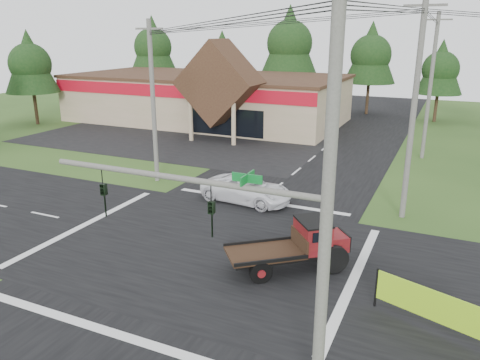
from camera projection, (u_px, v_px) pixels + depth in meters
The scene contains 19 objects.
ground at pixel (203, 248), 21.88m from camera, with size 120.00×120.00×0.00m, color #2A4719.
road_ns at pixel (203, 248), 21.88m from camera, with size 12.00×120.00×0.02m, color black.
road_ew at pixel (203, 248), 21.88m from camera, with size 120.00×12.00×0.02m, color black.
parking_apron at pixel (171, 140), 43.92m from camera, with size 28.00×14.00×0.02m, color black.
cvs_building at pixel (207, 97), 52.94m from camera, with size 30.40×18.20×9.19m.
traffic_signal_mast at pixel (258, 249), 11.74m from camera, with size 8.12×0.24×7.00m.
utility_pole_nr at pixel (327, 214), 10.71m from camera, with size 2.00×0.30×11.00m.
utility_pole_nw at pixel (153, 101), 30.39m from camera, with size 2.00×0.30×10.50m.
utility_pole_ne at pixel (414, 110), 23.89m from camera, with size 2.00×0.30×11.50m.
utility_pole_n at pixel (430, 86), 36.08m from camera, with size 2.00×0.30×11.20m.
tree_row_a at pixel (153, 45), 66.09m from camera, with size 6.72×6.72×12.12m.
tree_row_b at pixel (222, 56), 64.26m from camera, with size 5.60×5.60×10.10m.
tree_row_c at pixel (290, 41), 58.82m from camera, with size 7.28×7.28×13.13m.
tree_row_d at pixel (371, 53), 56.12m from camera, with size 6.16×6.16×11.11m.
tree_row_e at pixel (441, 67), 51.61m from camera, with size 5.04×5.04×9.09m.
tree_side_w at pixel (30, 62), 49.93m from camera, with size 5.60×5.60×10.10m.
antique_flatbed_truck at pixel (289, 246), 19.63m from camera, with size 1.97×5.17×2.16m, color #540C14, non-canonical shape.
roadside_banner at pixel (437, 312), 15.51m from camera, with size 4.56×0.13×1.56m, color #90CB1B, non-canonical shape.
white_pickup at pixel (247, 189), 27.79m from camera, with size 2.52×5.47×1.52m, color white.
Camera 1 is at (9.84, -17.41, 9.60)m, focal length 35.00 mm.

